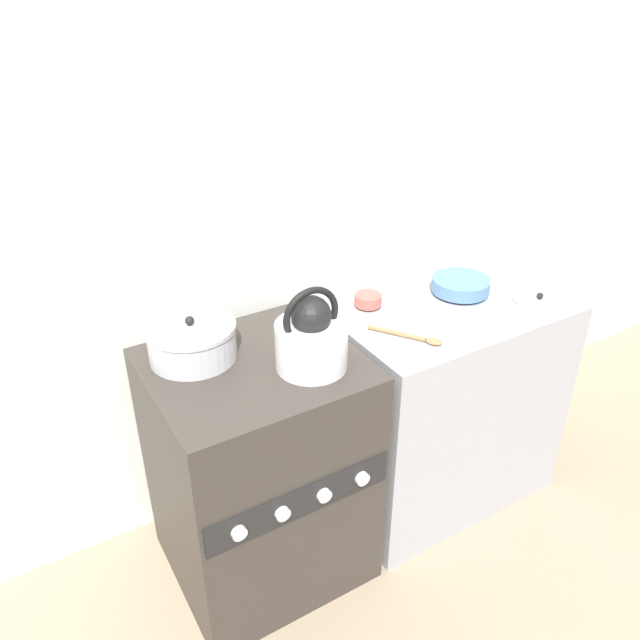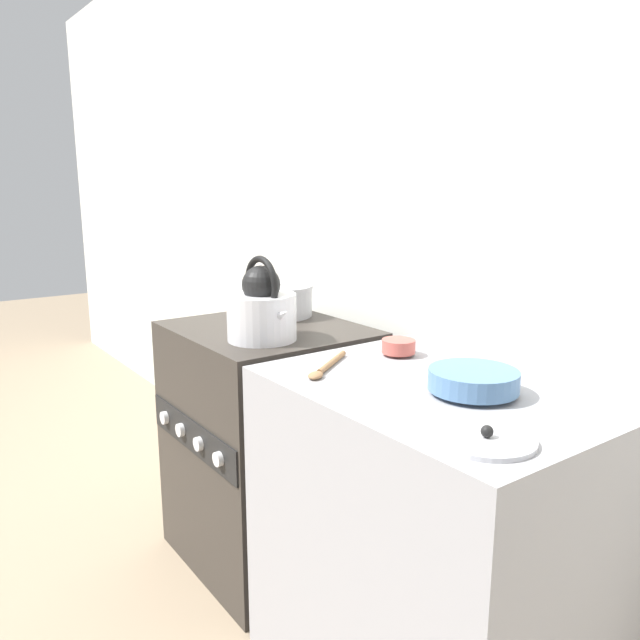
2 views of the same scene
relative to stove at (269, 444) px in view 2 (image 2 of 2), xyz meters
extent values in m
plane|color=gray|center=(0.00, -0.28, -0.42)|extent=(12.00, 12.00, 0.00)
cube|color=silver|center=(0.00, 0.40, 0.83)|extent=(7.00, 0.06, 2.50)
cube|color=#332D28|center=(0.00, 0.00, 0.00)|extent=(0.62, 0.56, 0.84)
cube|color=black|center=(0.00, -0.28, 0.10)|extent=(0.60, 0.01, 0.11)
cylinder|color=silver|center=(-0.20, -0.29, 0.10)|extent=(0.04, 0.02, 0.04)
cylinder|color=silver|center=(-0.07, -0.29, 0.10)|extent=(0.04, 0.02, 0.04)
cylinder|color=silver|center=(0.07, -0.29, 0.10)|extent=(0.04, 0.02, 0.04)
cylinder|color=silver|center=(0.20, -0.29, 0.10)|extent=(0.04, 0.02, 0.04)
cube|color=#99999E|center=(0.76, 0.03, 0.00)|extent=(0.83, 0.61, 0.83)
cylinder|color=silver|center=(0.14, -0.10, 0.49)|extent=(0.21, 0.21, 0.14)
sphere|color=black|center=(0.14, -0.10, 0.59)|extent=(0.12, 0.12, 0.12)
torus|color=black|center=(0.14, -0.10, 0.59)|extent=(0.18, 0.02, 0.18)
cone|color=silver|center=(0.24, -0.10, 0.51)|extent=(0.11, 0.05, 0.08)
cylinder|color=#B2B2B7|center=(-0.14, 0.12, 0.47)|extent=(0.26, 0.26, 0.10)
cylinder|color=#B2B2B7|center=(-0.14, 0.12, 0.52)|extent=(0.27, 0.27, 0.01)
sphere|color=black|center=(-0.14, 0.12, 0.54)|extent=(0.03, 0.03, 0.03)
cylinder|color=#4C729E|center=(0.85, 0.04, 0.42)|extent=(0.09, 0.09, 0.01)
cylinder|color=#4C729E|center=(0.85, 0.04, 0.45)|extent=(0.21, 0.21, 0.05)
cylinder|color=#B75147|center=(0.50, 0.13, 0.42)|extent=(0.04, 0.04, 0.01)
cylinder|color=#B75147|center=(0.50, 0.13, 0.44)|extent=(0.09, 0.09, 0.04)
cylinder|color=#B2B2B7|center=(1.04, -0.15, 0.42)|extent=(0.18, 0.18, 0.01)
sphere|color=black|center=(1.04, -0.15, 0.43)|extent=(0.02, 0.02, 0.02)
cylinder|color=olive|center=(0.47, -0.08, 0.42)|extent=(0.12, 0.17, 0.02)
ellipsoid|color=olive|center=(0.54, -0.18, 0.42)|extent=(0.06, 0.07, 0.02)
camera|label=1|loc=(-0.63, -1.43, 1.44)|focal=35.00mm
camera|label=2|loc=(1.75, -1.04, 0.89)|focal=35.00mm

